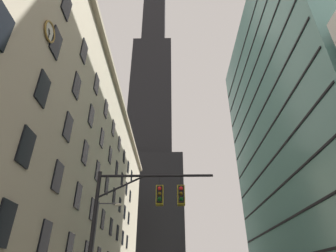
# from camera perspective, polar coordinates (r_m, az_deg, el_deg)

# --- Properties ---
(station_building) EXTENTS (16.51, 62.69, 28.04)m
(station_building) POSITION_cam_1_polar(r_m,az_deg,el_deg) (41.96, -22.46, -10.22)
(station_building) COLOR #BCAF93
(station_building) RESTS_ON ground
(dark_skyscraper) EXTENTS (23.91, 23.91, 185.67)m
(dark_skyscraper) POSITION_cam_1_polar(r_m,az_deg,el_deg) (109.55, -3.62, 0.02)
(dark_skyscraper) COLOR black
(dark_skyscraper) RESTS_ON ground
(glass_office_midrise) EXTENTS (19.31, 36.34, 45.90)m
(glass_office_midrise) POSITION_cam_1_polar(r_m,az_deg,el_deg) (47.85, 29.74, 1.13)
(glass_office_midrise) COLOR slate
(glass_office_midrise) RESTS_ON ground
(traffic_signal_mast) EXTENTS (6.42, 0.63, 6.66)m
(traffic_signal_mast) POSITION_cam_1_polar(r_m,az_deg,el_deg) (15.04, -5.17, -16.61)
(traffic_signal_mast) COLOR black
(traffic_signal_mast) RESTS_ON sidewalk_left
(street_lamppost) EXTENTS (2.01, 0.32, 7.02)m
(street_lamppost) POSITION_cam_1_polar(r_m,az_deg,el_deg) (23.12, -14.37, -21.73)
(street_lamppost) COLOR #47474C
(street_lamppost) RESTS_ON sidewalk_left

